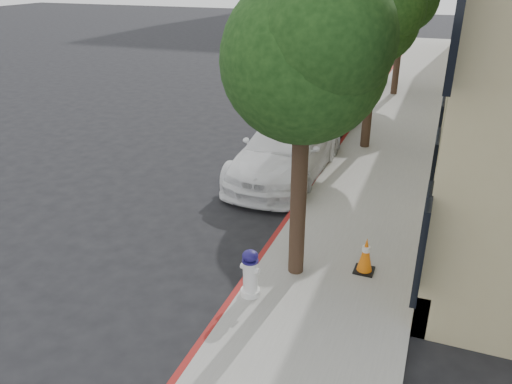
{
  "coord_description": "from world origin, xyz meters",
  "views": [
    {
      "loc": [
        5.14,
        -10.09,
        5.67
      ],
      "look_at": [
        1.49,
        -0.52,
        1.0
      ],
      "focal_mm": 35.0,
      "sensor_mm": 36.0,
      "label": 1
    }
  ],
  "objects_px": {
    "police_car": "(287,148)",
    "fire_hydrant": "(250,274)",
    "parked_car_mid": "(324,114)",
    "traffic_cone": "(366,255)",
    "parked_car_far": "(362,76)"
  },
  "relations": [
    {
      "from": "police_car",
      "to": "fire_hydrant",
      "type": "distance_m",
      "value": 6.23
    },
    {
      "from": "parked_car_mid",
      "to": "traffic_cone",
      "type": "bearing_deg",
      "value": -65.77
    },
    {
      "from": "police_car",
      "to": "parked_car_mid",
      "type": "height_order",
      "value": "police_car"
    },
    {
      "from": "fire_hydrant",
      "to": "traffic_cone",
      "type": "xyz_separation_m",
      "value": [
        1.82,
        1.52,
        -0.09
      ]
    },
    {
      "from": "parked_car_mid",
      "to": "parked_car_far",
      "type": "distance_m",
      "value": 8.0
    },
    {
      "from": "police_car",
      "to": "traffic_cone",
      "type": "xyz_separation_m",
      "value": [
        3.07,
        -4.58,
        -0.3
      ]
    },
    {
      "from": "police_car",
      "to": "fire_hydrant",
      "type": "xyz_separation_m",
      "value": [
        1.25,
        -6.1,
        -0.21
      ]
    },
    {
      "from": "police_car",
      "to": "fire_hydrant",
      "type": "height_order",
      "value": "police_car"
    },
    {
      "from": "police_car",
      "to": "parked_car_far",
      "type": "bearing_deg",
      "value": 90.4
    },
    {
      "from": "parked_car_mid",
      "to": "parked_car_far",
      "type": "height_order",
      "value": "parked_car_mid"
    },
    {
      "from": "parked_car_mid",
      "to": "parked_car_far",
      "type": "relative_size",
      "value": 1.17
    },
    {
      "from": "parked_car_mid",
      "to": "fire_hydrant",
      "type": "height_order",
      "value": "parked_car_mid"
    },
    {
      "from": "parked_car_mid",
      "to": "traffic_cone",
      "type": "height_order",
      "value": "parked_car_mid"
    },
    {
      "from": "police_car",
      "to": "parked_car_mid",
      "type": "distance_m",
      "value": 4.06
    },
    {
      "from": "fire_hydrant",
      "to": "traffic_cone",
      "type": "relative_size",
      "value": 1.25
    }
  ]
}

